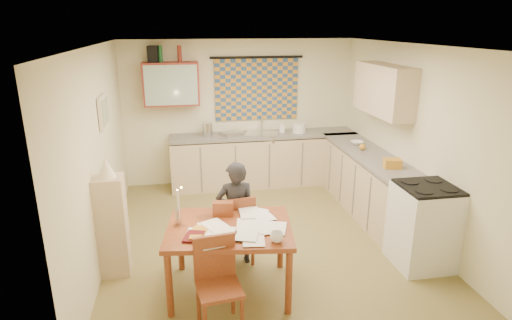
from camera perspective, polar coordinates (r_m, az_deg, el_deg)
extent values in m
cube|color=olive|center=(5.88, 1.06, -10.15)|extent=(4.00, 4.50, 0.02)
cube|color=white|center=(5.21, 1.22, 15.17)|extent=(4.00, 4.50, 0.02)
cube|color=beige|center=(7.58, -2.21, 6.36)|extent=(4.00, 0.02, 2.50)
cube|color=beige|center=(3.37, 8.72, -8.79)|extent=(4.00, 0.02, 2.50)
cube|color=beige|center=(5.41, -20.26, 0.58)|extent=(0.02, 4.50, 2.50)
cube|color=beige|center=(6.12, 19.95, 2.53)|extent=(0.02, 4.50, 2.50)
cube|color=navy|center=(7.52, 0.09, 9.38)|extent=(1.45, 0.03, 1.05)
cylinder|color=black|center=(7.44, 0.12, 13.55)|extent=(1.60, 0.04, 0.04)
cube|color=maroon|center=(7.24, -11.24, 9.92)|extent=(0.90, 0.34, 0.70)
cube|color=#99B2A5|center=(7.08, -11.26, 9.74)|extent=(0.84, 0.02, 0.64)
cube|color=tan|center=(6.39, 16.68, 8.97)|extent=(0.34, 1.30, 0.70)
cube|color=beige|center=(5.68, -19.69, 6.12)|extent=(0.04, 0.50, 0.40)
cube|color=beige|center=(5.67, -19.44, 6.14)|extent=(0.01, 0.42, 0.32)
cube|color=tan|center=(7.56, 1.32, -0.09)|extent=(3.30, 0.60, 0.86)
cube|color=#5E5B58|center=(7.43, 1.34, 3.37)|extent=(3.30, 0.62, 0.04)
cube|color=tan|center=(6.50, 15.40, -3.78)|extent=(0.60, 2.95, 0.86)
cube|color=#5E5B58|center=(6.35, 15.74, 0.18)|extent=(0.62, 2.95, 0.04)
cube|color=white|center=(5.41, 21.45, -8.29)|extent=(0.64, 0.64, 0.96)
cube|color=black|center=(5.22, 22.05, -3.38)|extent=(0.61, 0.61, 0.03)
cube|color=silver|center=(7.42, 0.72, 3.19)|extent=(0.68, 0.63, 0.10)
cylinder|color=silver|center=(7.55, 0.77, 4.86)|extent=(0.04, 0.04, 0.28)
cube|color=silver|center=(7.32, -3.26, 3.54)|extent=(0.44, 0.41, 0.06)
cylinder|color=silver|center=(7.27, -6.51, 4.07)|extent=(0.22, 0.22, 0.24)
cylinder|color=white|center=(7.54, 5.76, 4.28)|extent=(0.30, 0.30, 0.16)
imported|color=white|center=(7.51, 3.50, 4.43)|extent=(0.12, 0.13, 0.20)
imported|color=white|center=(6.95, 13.30, 2.26)|extent=(0.20, 0.20, 0.05)
cube|color=#BE8225|center=(5.93, 17.73, -0.43)|extent=(0.25, 0.21, 0.12)
sphere|color=#BE8225|center=(6.64, 14.01, 1.71)|extent=(0.10, 0.10, 0.10)
cube|color=black|center=(7.21, -13.54, 13.58)|extent=(0.18, 0.22, 0.26)
cylinder|color=#195926|center=(7.20, -12.64, 13.64)|extent=(0.09, 0.09, 0.26)
cylinder|color=maroon|center=(7.20, -10.16, 13.78)|extent=(0.09, 0.09, 0.26)
cube|color=maroon|center=(4.47, -3.57, -9.11)|extent=(1.39, 1.13, 0.05)
cube|color=maroon|center=(5.14, -2.88, -9.13)|extent=(0.46, 0.46, 0.04)
cube|color=maroon|center=(4.88, -2.29, -7.56)|extent=(0.40, 0.11, 0.43)
cube|color=maroon|center=(4.10, -4.94, -16.74)|extent=(0.44, 0.44, 0.04)
cube|color=maroon|center=(4.12, -5.58, -12.66)|extent=(0.40, 0.09, 0.43)
imported|color=black|center=(5.02, -2.71, -7.14)|extent=(0.48, 0.33, 1.27)
cube|color=tan|center=(5.09, -18.59, -8.37)|extent=(0.32, 0.30, 1.17)
cone|color=beige|center=(4.83, -19.39, -0.94)|extent=(0.20, 0.20, 0.22)
cube|color=maroon|center=(4.67, -4.42, -6.50)|extent=(0.23, 0.13, 0.16)
imported|color=white|center=(4.14, 2.80, -10.24)|extent=(0.22, 0.22, 0.10)
imported|color=maroon|center=(4.30, -9.46, -9.98)|extent=(0.31, 0.34, 0.02)
imported|color=#BE8225|center=(4.40, -8.60, -9.29)|extent=(0.31, 0.33, 0.02)
cube|color=#BE8225|center=(4.22, -8.06, -10.32)|extent=(0.13, 0.10, 0.04)
cube|color=black|center=(4.18, -1.89, -10.60)|extent=(0.13, 0.06, 0.02)
cylinder|color=silver|center=(4.53, -10.33, -7.39)|extent=(0.08, 0.08, 0.18)
cylinder|color=white|center=(4.41, -10.38, -5.27)|extent=(0.03, 0.03, 0.22)
sphere|color=#FFCC66|center=(4.39, -9.93, -3.64)|extent=(0.02, 0.02, 0.02)
cube|color=white|center=(4.43, 0.40, -8.99)|extent=(0.34, 0.36, 0.00)
cube|color=white|center=(4.59, 0.11, -7.97)|extent=(0.32, 0.36, 0.00)
cube|color=white|center=(4.41, 0.36, -9.07)|extent=(0.34, 0.36, 0.00)
cube|color=white|center=(4.32, -7.92, -9.81)|extent=(0.27, 0.33, 0.00)
cube|color=white|center=(4.72, -0.18, -7.11)|extent=(0.35, 0.36, 0.00)
cube|color=white|center=(4.17, -6.12, -10.76)|extent=(0.26, 0.33, 0.00)
cube|color=white|center=(4.47, -1.24, -8.61)|extent=(0.26, 0.33, 0.00)
cube|color=white|center=(4.18, -0.33, -10.50)|extent=(0.25, 0.32, 0.00)
cube|color=white|center=(4.41, -6.38, -9.06)|extent=(0.21, 0.30, 0.00)
cube|color=white|center=(4.39, 2.62, -9.04)|extent=(0.29, 0.35, 0.00)
cube|color=white|center=(4.65, 0.85, -7.42)|extent=(0.27, 0.34, 0.00)
cube|color=white|center=(4.40, 0.76, -8.89)|extent=(0.33, 0.36, 0.00)
cube|color=white|center=(4.71, -0.91, -7.02)|extent=(0.22, 0.30, 0.00)
cube|color=white|center=(4.45, -5.41, -8.66)|extent=(0.32, 0.36, 0.00)
cube|color=white|center=(4.28, -4.31, -9.74)|extent=(0.28, 0.34, 0.00)
cube|color=white|center=(4.26, -1.19, -9.82)|extent=(0.29, 0.35, 0.00)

